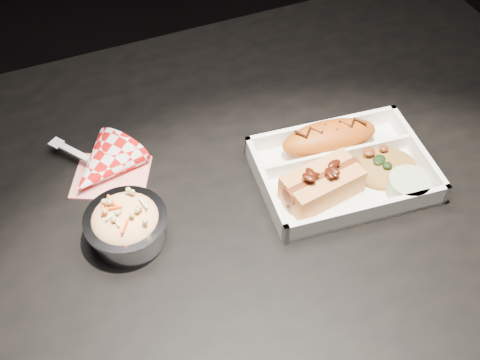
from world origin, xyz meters
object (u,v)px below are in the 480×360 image
dining_table (245,219)px  napkin_fork (102,168)px  fried_pastry (329,138)px  foil_coleslaw_cup (126,224)px  food_tray (342,173)px  hotdog (322,182)px

dining_table → napkin_fork: (-0.19, 0.10, 0.11)m
fried_pastry → foil_coleslaw_cup: (-0.33, -0.04, 0.00)m
napkin_fork → food_tray: bearing=31.5°
foil_coleslaw_cup → napkin_fork: bearing=92.2°
dining_table → food_tray: 0.18m
dining_table → napkin_fork: bearing=153.6°
food_tray → napkin_fork: bearing=162.5°
food_tray → hotdog: (-0.05, -0.02, 0.02)m
foil_coleslaw_cup → food_tray: bearing=-2.3°
hotdog → foil_coleslaw_cup: size_ratio=1.09×
hotdog → napkin_fork: bearing=141.1°
fried_pastry → foil_coleslaw_cup: 0.33m
food_tray → napkin_fork: napkin_fork is taller
dining_table → napkin_fork: size_ratio=7.48×
food_tray → dining_table: bearing=167.4°
dining_table → hotdog: hotdog is taller
dining_table → hotdog: 0.17m
food_tray → foil_coleslaw_cup: bearing=-176.6°
dining_table → food_tray: size_ratio=4.50×
napkin_fork → dining_table: bearing=28.2°
food_tray → foil_coleslaw_cup: size_ratio=2.37×
food_tray → foil_coleslaw_cup: foil_coleslaw_cup is taller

